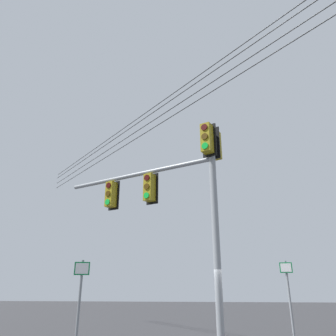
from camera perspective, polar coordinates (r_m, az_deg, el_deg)
name	(u,v)px	position (r m, az deg, el deg)	size (l,w,h in m)	color
signal_mast_assembly	(177,190)	(9.83, 1.61, -4.03)	(3.20, 5.52, 6.72)	gray
route_sign_primary	(290,299)	(11.09, 21.05, -21.15)	(0.13, 0.37, 2.82)	slate
route_sign_secondary	(79,304)	(8.97, -15.72, -22.48)	(0.14, 0.39, 2.73)	slate
overhead_wire_span	(184,96)	(11.59, 2.98, 12.77)	(19.69, 17.63, 1.22)	black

